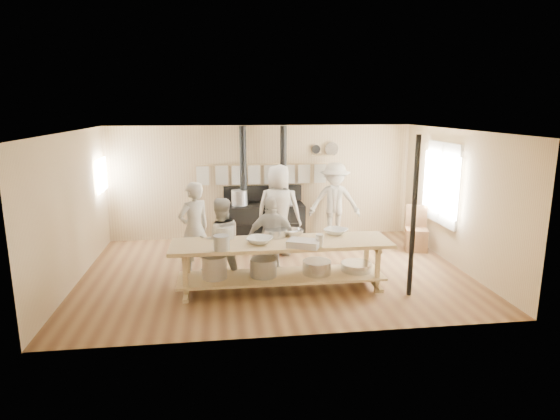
{
  "coord_description": "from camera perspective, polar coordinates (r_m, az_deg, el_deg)",
  "views": [
    {
      "loc": [
        -0.97,
        -8.2,
        3.02
      ],
      "look_at": [
        0.12,
        0.2,
        1.14
      ],
      "focal_mm": 30.0,
      "sensor_mm": 36.0,
      "label": 1
    }
  ],
  "objects": [
    {
      "name": "towel_rail",
      "position": [
        10.75,
        -2.16,
        4.68
      ],
      "size": [
        3.0,
        0.04,
        0.47
      ],
      "color": "tan",
      "rests_on": "ground"
    },
    {
      "name": "cook_by_window",
      "position": [
        10.68,
        6.67,
        0.99
      ],
      "size": [
        1.27,
        0.88,
        1.79
      ],
      "primitive_type": "imported",
      "rotation": [
        0.0,
        0.0,
        -0.2
      ],
      "color": "beige",
      "rests_on": "ground"
    },
    {
      "name": "bowl_white_b",
      "position": [
        8.16,
        6.83,
        -2.62
      ],
      "size": [
        0.55,
        0.55,
        0.1
      ],
      "primitive_type": "imported",
      "rotation": [
        0.0,
        0.0,
        2.49
      ],
      "color": "white",
      "rests_on": "prep_table"
    },
    {
      "name": "cook_left",
      "position": [
        8.1,
        -7.24,
        -3.79
      ],
      "size": [
        0.8,
        0.66,
        1.51
      ],
      "primitive_type": "imported",
      "rotation": [
        0.0,
        0.0,
        3.27
      ],
      "color": "beige",
      "rests_on": "ground"
    },
    {
      "name": "stove",
      "position": [
        10.66,
        -2.0,
        -1.03
      ],
      "size": [
        1.9,
        0.75,
        2.6
      ],
      "color": "black",
      "rests_on": "ground"
    },
    {
      "name": "chair",
      "position": [
        10.42,
        16.26,
        -3.22
      ],
      "size": [
        0.55,
        0.55,
        0.95
      ],
      "rotation": [
        0.0,
        0.0,
        -0.29
      ],
      "color": "brown",
      "rests_on": "ground"
    },
    {
      "name": "left_opening",
      "position": [
        10.59,
        -20.92,
        4.01
      ],
      "size": [
        0.0,
        0.9,
        0.9
      ],
      "color": "white",
      "rests_on": "ground"
    },
    {
      "name": "window_right",
      "position": [
        9.97,
        19.17,
        3.08
      ],
      "size": [
        0.09,
        1.5,
        1.65
      ],
      "color": "beige",
      "rests_on": "ground"
    },
    {
      "name": "support_post",
      "position": [
        7.68,
        15.97,
        -0.88
      ],
      "size": [
        0.08,
        0.08,
        2.6
      ],
      "primitive_type": "cylinder",
      "color": "black",
      "rests_on": "ground"
    },
    {
      "name": "mixing_bowl_large",
      "position": [
        7.97,
        -0.55,
        -2.78
      ],
      "size": [
        0.46,
        0.46,
        0.13
      ],
      "primitive_type": "cylinder",
      "rotation": [
        0.0,
        0.0,
        -0.16
      ],
      "color": "silver",
      "rests_on": "prep_table"
    },
    {
      "name": "deep_bowl_enamel",
      "position": [
        7.9,
        -6.83,
        -2.69
      ],
      "size": [
        0.43,
        0.43,
        0.21
      ],
      "primitive_type": "cylinder",
      "rotation": [
        0.0,
        0.0,
        0.34
      ],
      "color": "white",
      "rests_on": "prep_table"
    },
    {
      "name": "prep_table",
      "position": [
        7.78,
        0.1,
        -6.2
      ],
      "size": [
        3.6,
        0.9,
        0.85
      ],
      "color": "tan",
      "rests_on": "ground"
    },
    {
      "name": "cook_center",
      "position": [
        9.58,
        -0.16,
        -0.01
      ],
      "size": [
        1.06,
        0.85,
        1.88
      ],
      "primitive_type": "imported",
      "rotation": [
        0.0,
        0.0,
        2.83
      ],
      "color": "beige",
      "rests_on": "ground"
    },
    {
      "name": "cook_right",
      "position": [
        8.2,
        -1.03,
        -3.52
      ],
      "size": [
        0.89,
        0.39,
        1.51
      ],
      "primitive_type": "imported",
      "rotation": [
        0.0,
        0.0,
        3.12
      ],
      "color": "beige",
      "rests_on": "ground"
    },
    {
      "name": "pitcher",
      "position": [
        7.43,
        4.83,
        -3.69
      ],
      "size": [
        0.16,
        0.16,
        0.19
      ],
      "primitive_type": "cylinder",
      "rotation": [
        0.0,
        0.0,
        -0.32
      ],
      "color": "white",
      "rests_on": "prep_table"
    },
    {
      "name": "room_shell",
      "position": [
        8.37,
        -0.64,
        2.94
      ],
      "size": [
        7.0,
        7.0,
        7.0
      ],
      "color": "tan",
      "rests_on": "ground"
    },
    {
      "name": "bowl_white_a",
      "position": [
        7.58,
        -2.48,
        -3.71
      ],
      "size": [
        0.54,
        0.54,
        0.1
      ],
      "primitive_type": "imported",
      "rotation": [
        0.0,
        0.0,
        -0.42
      ],
      "color": "white",
      "rests_on": "prep_table"
    },
    {
      "name": "cook_far_left",
      "position": [
        8.55,
        -10.42,
        -2.3
      ],
      "size": [
        0.75,
        0.7,
        1.72
      ],
      "primitive_type": "imported",
      "rotation": [
        0.0,
        0.0,
        3.75
      ],
      "color": "beige",
      "rests_on": "ground"
    },
    {
      "name": "roasting_pan",
      "position": [
        7.4,
        2.89,
        -4.09
      ],
      "size": [
        0.58,
        0.5,
        0.11
      ],
      "primitive_type": "cube",
      "rotation": [
        0.0,
        0.0,
        -0.43
      ],
      "color": "#B2B2B7",
      "rests_on": "prep_table"
    },
    {
      "name": "bucket_galv",
      "position": [
        7.27,
        -7.14,
        -3.98
      ],
      "size": [
        0.32,
        0.32,
        0.23
      ],
      "primitive_type": "cylinder",
      "rotation": [
        0.0,
        0.0,
        0.34
      ],
      "color": "gray",
      "rests_on": "prep_table"
    },
    {
      "name": "ground",
      "position": [
        8.79,
        -0.61,
        -7.55
      ],
      "size": [
        7.0,
        7.0,
        0.0
      ],
      "primitive_type": "plane",
      "color": "brown",
      "rests_on": "ground"
    },
    {
      "name": "back_wall_shelf",
      "position": [
        10.96,
        5.52,
        7.16
      ],
      "size": [
        0.63,
        0.14,
        0.32
      ],
      "color": "tan",
      "rests_on": "ground"
    },
    {
      "name": "bowl_steel_a",
      "position": [
        7.97,
        -0.79,
        -2.87
      ],
      "size": [
        0.46,
        0.46,
        0.1
      ],
      "primitive_type": "imported",
      "rotation": [
        0.0,
        0.0,
        1.05
      ],
      "color": "silver",
      "rests_on": "prep_table"
    },
    {
      "name": "bowl_steel_b",
      "position": [
        8.01,
        1.64,
        -2.77
      ],
      "size": [
        0.4,
        0.4,
        0.11
      ],
      "primitive_type": "imported",
      "rotation": [
        0.0,
        0.0,
        3.34
      ],
      "color": "silver",
      "rests_on": "prep_table"
    }
  ]
}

